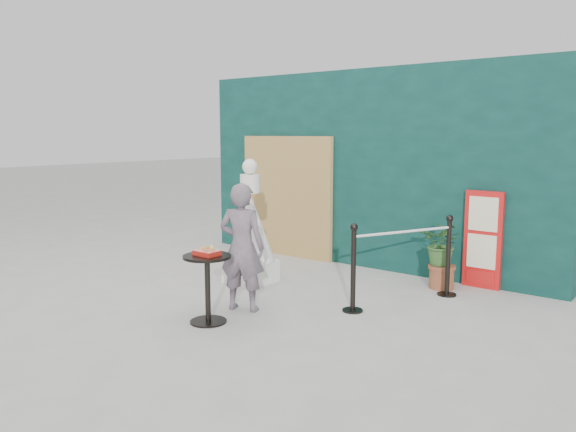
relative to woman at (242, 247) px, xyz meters
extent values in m
plane|color=#ADAAA5|center=(-0.04, -0.29, -0.75)|extent=(60.00, 60.00, 0.00)
cube|color=black|center=(-0.04, 2.86, 0.75)|extent=(6.00, 0.30, 3.00)
cube|color=tan|center=(-1.44, 2.65, 0.25)|extent=(1.80, 0.08, 2.00)
imported|color=slate|center=(0.00, 0.00, 0.00)|extent=(0.63, 0.52, 1.49)
cube|color=red|center=(1.86, 2.67, -0.10)|extent=(0.50, 0.06, 1.30)
cube|color=beige|center=(1.86, 2.64, 0.25)|extent=(0.38, 0.02, 0.45)
cube|color=beige|center=(1.86, 2.64, -0.25)|extent=(0.38, 0.02, 0.45)
cube|color=red|center=(1.86, 2.64, -0.60)|extent=(0.38, 0.02, 0.18)
cube|color=white|center=(-0.74, 0.97, -0.59)|extent=(0.57, 0.57, 0.31)
cone|color=white|center=(-0.74, 0.97, 0.03)|extent=(0.67, 0.67, 0.94)
cylinder|color=silver|center=(-0.74, 0.97, 0.63)|extent=(0.27, 0.27, 0.25)
sphere|color=white|center=(-0.74, 0.97, 0.86)|extent=(0.21, 0.21, 0.21)
cylinder|color=black|center=(0.01, -0.56, -0.74)|extent=(0.40, 0.40, 0.02)
cylinder|color=black|center=(0.01, -0.56, -0.39)|extent=(0.06, 0.06, 0.72)
cylinder|color=black|center=(0.01, -0.56, -0.01)|extent=(0.52, 0.52, 0.03)
cube|color=#A81C11|center=(0.01, -0.56, 0.03)|extent=(0.26, 0.19, 0.05)
cube|color=red|center=(0.01, -0.56, 0.06)|extent=(0.24, 0.17, 0.00)
cube|color=#E1A752|center=(-0.03, -0.55, 0.07)|extent=(0.15, 0.14, 0.02)
cube|color=#DB8D50|center=(0.06, -0.58, 0.07)|extent=(0.13, 0.13, 0.02)
cone|color=yellow|center=(0.03, -0.51, 0.09)|extent=(0.06, 0.06, 0.06)
cylinder|color=brown|center=(1.45, 2.31, -0.61)|extent=(0.32, 0.32, 0.27)
cylinder|color=brown|center=(1.45, 2.31, -0.46)|extent=(0.36, 0.36, 0.04)
imported|color=#305A26|center=(1.45, 2.31, -0.14)|extent=(0.53, 0.46, 0.59)
cylinder|color=black|center=(1.04, 0.75, -0.74)|extent=(0.24, 0.24, 0.02)
cylinder|color=black|center=(1.04, 0.75, -0.27)|extent=(0.06, 0.06, 0.96)
sphere|color=black|center=(1.04, 0.75, 0.24)|extent=(0.09, 0.09, 0.09)
cylinder|color=black|center=(1.64, 2.05, -0.74)|extent=(0.24, 0.24, 0.02)
cylinder|color=black|center=(1.64, 2.05, -0.27)|extent=(0.06, 0.06, 0.96)
sphere|color=black|center=(1.64, 2.05, 0.24)|extent=(0.09, 0.09, 0.09)
cylinder|color=silver|center=(1.34, 1.40, 0.13)|extent=(0.63, 1.31, 0.03)
camera|label=1|loc=(4.34, -4.65, 1.30)|focal=35.00mm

